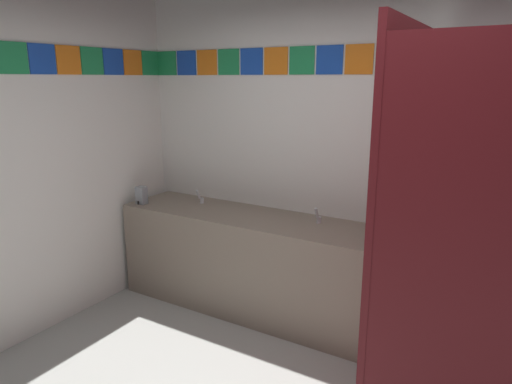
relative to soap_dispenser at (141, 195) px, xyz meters
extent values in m
cube|color=white|center=(1.80, 0.53, 0.50)|extent=(3.95, 0.08, 2.84)
cube|color=#1E8C4C|center=(-0.05, 0.49, 1.17)|extent=(0.22, 0.01, 0.22)
cube|color=#1947B7|center=(0.18, 0.49, 1.17)|extent=(0.22, 0.01, 0.22)
cube|color=orange|center=(0.41, 0.49, 1.17)|extent=(0.22, 0.01, 0.22)
cube|color=#1E8C4C|center=(0.64, 0.49, 1.17)|extent=(0.22, 0.01, 0.22)
cube|color=#1947B7|center=(0.88, 0.49, 1.17)|extent=(0.22, 0.01, 0.22)
cube|color=orange|center=(1.11, 0.49, 1.17)|extent=(0.22, 0.01, 0.22)
cube|color=#1E8C4C|center=(1.34, 0.49, 1.17)|extent=(0.22, 0.01, 0.22)
cube|color=#1947B7|center=(1.57, 0.49, 1.17)|extent=(0.22, 0.01, 0.22)
cube|color=orange|center=(1.80, 0.49, 1.17)|extent=(0.22, 0.01, 0.22)
cube|color=#1E8C4C|center=(2.04, 0.49, 1.17)|extent=(0.22, 0.01, 0.22)
cube|color=#1947B7|center=(2.27, 0.49, 1.17)|extent=(0.22, 0.01, 0.22)
cube|color=orange|center=(2.50, 0.49, 1.17)|extent=(0.22, 0.01, 0.22)
cube|color=#1E8C4C|center=(2.73, 0.49, 1.17)|extent=(0.22, 0.01, 0.22)
cube|color=#1E8C4C|center=(-0.16, -0.96, 1.17)|extent=(0.01, 0.22, 0.22)
cube|color=#1947B7|center=(-0.16, -0.74, 1.17)|extent=(0.01, 0.22, 0.22)
cube|color=orange|center=(-0.16, -0.51, 1.17)|extent=(0.01, 0.22, 0.22)
cube|color=#1E8C4C|center=(-0.16, -0.29, 1.17)|extent=(0.01, 0.22, 0.22)
cube|color=#1947B7|center=(-0.16, -0.06, 1.17)|extent=(0.01, 0.22, 0.22)
cube|color=orange|center=(-0.16, 0.16, 1.17)|extent=(0.01, 0.22, 0.22)
cube|color=#1E8C4C|center=(-0.16, 0.38, 1.17)|extent=(0.01, 0.22, 0.22)
cube|color=gray|center=(1.03, 0.19, -0.50)|extent=(2.31, 0.61, 0.84)
cube|color=gray|center=(1.03, 0.48, -0.12)|extent=(2.31, 0.03, 0.08)
cylinder|color=white|center=(0.46, 0.16, -0.13)|extent=(0.34, 0.34, 0.10)
cylinder|color=white|center=(1.61, 0.16, -0.13)|extent=(0.34, 0.34, 0.10)
cylinder|color=silver|center=(0.46, 0.30, -0.05)|extent=(0.04, 0.04, 0.05)
cylinder|color=silver|center=(0.46, 0.25, 0.02)|extent=(0.02, 0.06, 0.09)
cylinder|color=silver|center=(1.61, 0.30, -0.05)|extent=(0.04, 0.04, 0.05)
cylinder|color=silver|center=(1.61, 0.25, 0.02)|extent=(0.02, 0.06, 0.09)
cube|color=gray|center=(0.00, 0.00, 0.00)|extent=(0.09, 0.07, 0.16)
cylinder|color=black|center=(0.00, -0.04, -0.06)|extent=(0.02, 0.02, 0.03)
cube|color=maroon|center=(2.41, -0.28, 0.19)|extent=(0.04, 1.54, 2.21)
cube|color=maroon|center=(2.86, -1.03, 0.19)|extent=(0.90, 0.04, 2.04)
cylinder|color=silver|center=(2.43, -1.03, 0.30)|extent=(0.02, 0.02, 0.10)
cylinder|color=white|center=(2.98, 0.05, -0.72)|extent=(0.38, 0.38, 0.40)
torus|color=white|center=(2.98, 0.05, -0.50)|extent=(0.39, 0.39, 0.05)
cube|color=white|center=(2.98, 0.26, -0.35)|extent=(0.34, 0.17, 0.34)
camera|label=1|loc=(2.95, -2.91, 1.03)|focal=32.10mm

